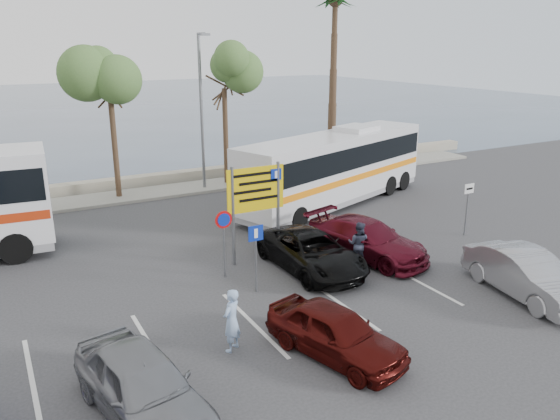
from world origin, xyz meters
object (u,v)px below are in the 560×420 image
car_red (335,332)px  pedestrian_far (359,244)px  pedestrian_near (232,320)px  car_silver_a (142,386)px  street_lamp_right (202,104)px  car_maroon (367,239)px  coach_bus_right (335,170)px  direction_sign (256,196)px  suv_black (311,252)px  car_silver_b (526,274)px

car_red → pedestrian_far: 6.07m
pedestrian_far → pedestrian_near: bearing=77.9°
car_silver_a → street_lamp_right: bearing=54.6°
car_maroon → car_red: 6.93m
coach_bus_right → direction_sign: bearing=-144.5°
car_red → suv_black: bearing=48.5°
car_silver_a → pedestrian_far: bearing=16.5°
coach_bus_right → car_maroon: bearing=-114.4°
car_silver_a → pedestrian_far: size_ratio=2.66×
suv_black → pedestrian_near: 5.77m
pedestrian_near → car_red: bearing=110.4°
car_maroon → pedestrian_near: bearing=-169.0°
street_lamp_right → car_red: (-3.10, -17.02, -3.94)m
car_maroon → suv_black: size_ratio=1.02×
car_silver_a → suv_black: 8.85m
coach_bus_right → suv_black: size_ratio=2.49×
car_red → street_lamp_right: bearing=63.8°
direction_sign → coach_bus_right: coach_bus_right is taller
street_lamp_right → pedestrian_far: 13.11m
direction_sign → car_maroon: direction_sign is taller
coach_bus_right → car_red: bearing=-124.0°
car_red → direction_sign: bearing=64.8°
coach_bus_right → pedestrian_far: 7.86m
direction_sign → pedestrian_near: direction_sign is taller
coach_bus_right → car_silver_b: bearing=-92.5°
pedestrian_far → direction_sign: bearing=15.7°
car_red → pedestrian_near: pedestrian_near is taller
direction_sign → car_silver_a: size_ratio=0.83×
suv_black → car_maroon: bearing=-0.7°
car_red → car_maroon: bearing=30.3°
suv_black → pedestrian_near: pedestrian_near is taller
car_maroon → car_silver_b: (2.40, -5.00, 0.02)m
direction_sign → pedestrian_far: size_ratio=2.21×
pedestrian_far → car_maroon: bearing=-93.4°
car_maroon → suv_black: (-2.40, 0.00, -0.04)m
direction_sign → car_maroon: bearing=-24.7°
street_lamp_right → car_silver_a: bearing=-115.2°
street_lamp_right → pedestrian_near: 16.82m
coach_bus_right → pedestrian_near: coach_bus_right is taller
car_silver_a → car_silver_b: car_silver_a is taller
street_lamp_right → suv_black: street_lamp_right is taller
coach_bus_right → pedestrian_near: size_ratio=7.03×
car_silver_b → street_lamp_right: bearing=112.8°
car_maroon → car_silver_b: size_ratio=1.11×
direction_sign → coach_bus_right: 8.14m
pedestrian_near → pedestrian_far: 6.93m
suv_black → car_silver_b: size_ratio=1.09×
street_lamp_right → car_red: bearing=-100.3°
street_lamp_right → direction_sign: (-2.00, -10.32, -2.17)m
street_lamp_right → car_maroon: 12.75m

